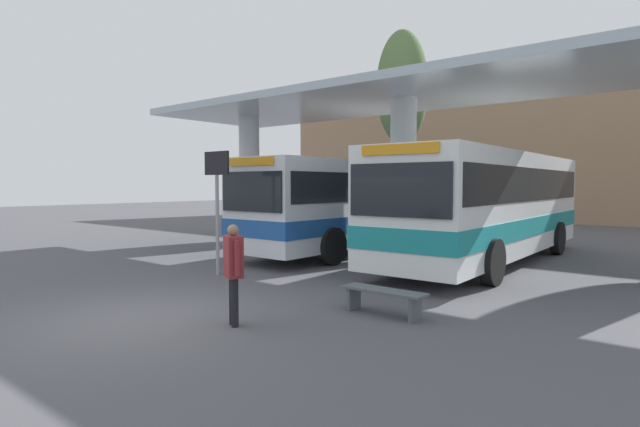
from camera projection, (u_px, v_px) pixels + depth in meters
ground_plane at (137, 318)px, 8.73m from camera, size 100.00×100.00×0.00m
townhouse_backdrop at (557, 123)px, 29.52m from camera, size 40.00×0.58×10.30m
station_canopy at (404, 118)px, 15.62m from camera, size 19.14×5.75×5.27m
transit_bus_left_bay at (360, 201)px, 17.61m from camera, size 2.77×10.50×3.10m
transit_bus_center_bay at (488, 202)px, 14.86m from camera, size 3.07×11.13×3.21m
waiting_bench_near_pillar at (383, 296)px, 8.91m from camera, size 1.60×0.44×0.46m
info_sign_platform at (217, 187)px, 12.77m from camera, size 0.90×0.09×3.18m
pedestrian_waiting at (233, 264)px, 8.18m from camera, size 0.59×0.42×1.68m
poplar_tree_behind_right at (402, 89)px, 25.07m from camera, size 2.60×2.60×10.07m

